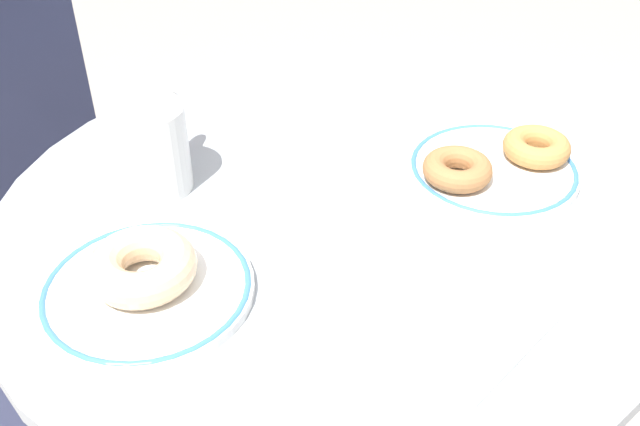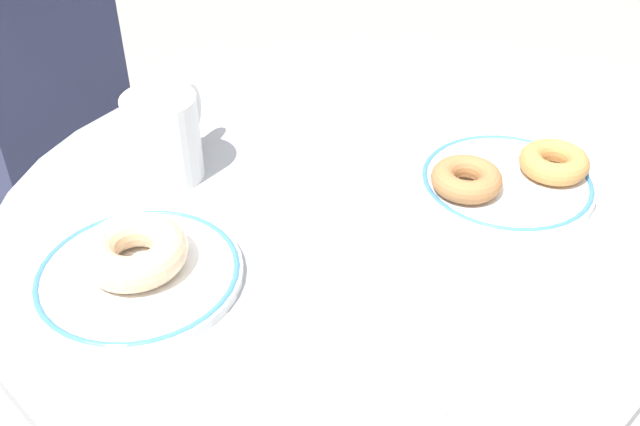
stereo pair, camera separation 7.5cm
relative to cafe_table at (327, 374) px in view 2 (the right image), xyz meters
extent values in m
cylinder|color=#999EA3|center=(0.00, 0.00, 0.25)|extent=(0.71, 0.71, 0.02)
cylinder|color=#999EA3|center=(0.00, 0.00, -0.11)|extent=(0.06, 0.06, 0.70)
cylinder|color=white|center=(-0.20, -0.05, 0.27)|extent=(0.20, 0.20, 0.01)
torus|color=#3D75BC|center=(-0.20, -0.05, 0.27)|extent=(0.19, 0.19, 0.01)
cylinder|color=white|center=(0.20, -0.01, 0.27)|extent=(0.19, 0.19, 0.01)
torus|color=#3D75BC|center=(0.20, -0.01, 0.27)|extent=(0.19, 0.19, 0.01)
torus|color=#E0B789|center=(-0.20, -0.04, 0.29)|extent=(0.14, 0.14, 0.03)
torus|color=#BC7F42|center=(0.26, -0.02, 0.29)|extent=(0.09, 0.09, 0.03)
torus|color=#A36B3D|center=(0.15, -0.02, 0.29)|extent=(0.11, 0.11, 0.03)
cube|color=white|center=(0.04, -0.21, 0.26)|extent=(0.16, 0.15, 0.01)
cylinder|color=white|center=(-0.15, 0.12, 0.31)|extent=(0.08, 0.08, 0.10)
torus|color=white|center=(-0.12, 0.16, 0.31)|extent=(0.05, 0.07, 0.08)
cube|color=#2D3351|center=(-0.37, 0.55, -0.01)|extent=(0.40, 0.45, 0.94)
camera|label=1|loc=(-0.26, -0.57, 0.73)|focal=41.17mm
camera|label=2|loc=(-0.19, -0.59, 0.73)|focal=41.17mm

